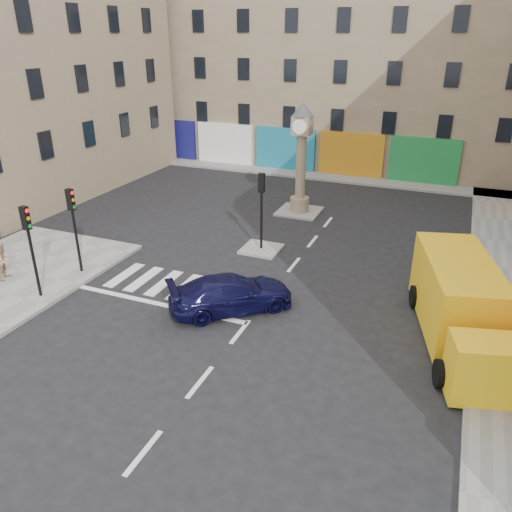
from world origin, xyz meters
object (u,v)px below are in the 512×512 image
Objects in this scene: navy_sedan at (231,293)px; yellow_van at (460,305)px; clock_pillar at (301,152)px; traffic_light_left_near at (29,238)px; traffic_light_left_far at (73,217)px; pedestrian_tan at (4,261)px; traffic_light_island at (261,199)px.

yellow_van reaches higher than navy_sedan.
clock_pillar is 1.30× the size of navy_sedan.
navy_sedan is (1.04, -11.66, -2.87)m from clock_pillar.
traffic_light_left_near is 2.40m from traffic_light_left_far.
clock_pillar reaches higher than yellow_van.
clock_pillar is at bearing 61.06° from traffic_light_left_far.
yellow_van is at bearing -122.86° from navy_sedan.
yellow_van is (15.32, 0.91, -1.33)m from traffic_light_left_far.
pedestrian_tan is at bearing -123.71° from clock_pillar.
traffic_light_island is 0.50× the size of yellow_van.
traffic_light_left_far reaches higher than yellow_van.
traffic_light_left_near is 1.00× the size of traffic_light_left_far.
traffic_light_island is 10.16m from yellow_van.
traffic_light_left_far is 1.00× the size of traffic_light_island.
traffic_light_left_far is at bearing -139.40° from traffic_light_island.
traffic_light_island is at bearing 51.07° from traffic_light_left_near.
traffic_light_island reaches higher than navy_sedan.
traffic_light_left_far is 0.50× the size of yellow_van.
clock_pillar reaches higher than traffic_light_island.
yellow_van is at bearing -98.08° from pedestrian_tan.
traffic_light_island is 2.31× the size of pedestrian_tan.
navy_sedan is at bearing -98.03° from pedestrian_tan.
traffic_light_island is at bearing 40.60° from traffic_light_left_far.
traffic_light_left_near is at bearing -128.93° from traffic_light_island.
traffic_light_left_far is at bearing -71.34° from pedestrian_tan.
traffic_light_left_near is 0.50× the size of yellow_van.
clock_pillar is at bearing 65.45° from traffic_light_left_near.
traffic_light_left_near is 15.73m from yellow_van.
traffic_light_left_far reaches higher than traffic_light_island.
traffic_light_left_near is 3.05m from pedestrian_tan.
traffic_light_left_near is at bearing 177.35° from yellow_van.
traffic_light_left_far is (0.00, 2.40, 0.00)m from traffic_light_left_near.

